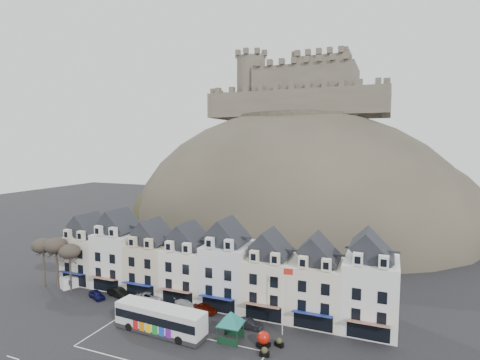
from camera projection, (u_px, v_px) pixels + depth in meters
name	position (u px, v px, depth m)	size (l,w,h in m)	color
ground	(149.00, 351.00, 44.01)	(300.00, 300.00, 0.00)	black
coach_bay_markings	(169.00, 349.00, 44.42)	(22.00, 7.50, 0.01)	silver
townhouse_terrace	(210.00, 266.00, 58.18)	(54.40, 9.35, 11.80)	beige
castle_hill	(297.00, 229.00, 107.15)	(100.00, 76.00, 68.00)	#37332A
castle	(302.00, 90.00, 110.01)	(50.20, 22.20, 22.00)	brown
tree_left_far	(43.00, 246.00, 63.87)	(3.61, 3.61, 8.24)	#332C20
tree_left_mid	(56.00, 246.00, 62.71)	(3.78, 3.78, 8.64)	#332C20
tree_left_near	(70.00, 252.00, 61.66)	(3.43, 3.43, 7.84)	#332C20
bus	(160.00, 318.00, 48.06)	(12.72, 3.66, 3.55)	#262628
bus_shelter	(231.00, 318.00, 46.01)	(5.95, 5.95, 3.78)	black
red_buoy	(263.00, 339.00, 44.81)	(1.67, 1.67, 1.93)	black
flagpole	(284.00, 296.00, 47.25)	(1.30, 0.27, 9.02)	silver
white_van	(74.00, 281.00, 63.85)	(3.27, 4.50, 1.88)	white
planter_west	(279.00, 342.00, 44.94)	(1.20, 0.89, 1.08)	black
planter_east	(265.00, 352.00, 42.86)	(1.14, 0.76, 1.09)	black
car_navy	(97.00, 295.00, 58.92)	(1.44, 3.58, 1.22)	#0B0B3A
car_black	(119.00, 292.00, 59.56)	(1.50, 4.30, 1.42)	black
car_silver	(151.00, 296.00, 58.10)	(2.24, 4.78, 1.35)	#B3B5BB
car_white	(187.00, 303.00, 55.70)	(1.71, 4.20, 1.22)	silver
car_maroon	(205.00, 308.00, 54.00)	(1.52, 3.77, 1.29)	#510E04
car_charcoal	(248.00, 324.00, 49.37)	(1.31, 3.76, 1.24)	black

